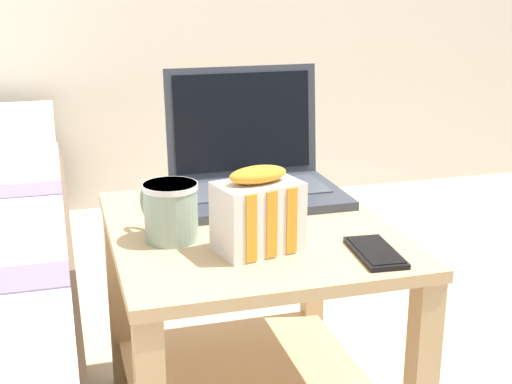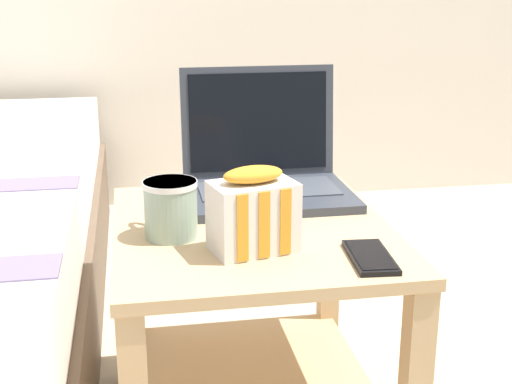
# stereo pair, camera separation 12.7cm
# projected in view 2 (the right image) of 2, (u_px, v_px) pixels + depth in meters

# --- Properties ---
(bedside_table) EXTENTS (0.51, 0.58, 0.46)m
(bedside_table) POSITION_uv_depth(u_px,v_px,m) (252.00, 305.00, 1.39)
(bedside_table) COLOR tan
(bedside_table) RESTS_ON ground_plane
(laptop) EXTENTS (0.34, 0.28, 0.26)m
(laptop) POSITION_uv_depth(u_px,v_px,m) (266.00, 170.00, 1.52)
(laptop) COLOR #333842
(laptop) RESTS_ON bedside_table
(mug_front_left) EXTENTS (0.10, 0.13, 0.10)m
(mug_front_left) POSITION_uv_depth(u_px,v_px,m) (170.00, 206.00, 1.27)
(mug_front_left) COLOR #8CA593
(mug_front_left) RESTS_ON bedside_table
(snack_bag) EXTENTS (0.16, 0.12, 0.15)m
(snack_bag) POSITION_uv_depth(u_px,v_px,m) (253.00, 213.00, 1.20)
(snack_bag) COLOR silver
(snack_bag) RESTS_ON bedside_table
(cell_phone) EXTENTS (0.08, 0.15, 0.01)m
(cell_phone) POSITION_uv_depth(u_px,v_px,m) (370.00, 257.00, 1.18)
(cell_phone) COLOR black
(cell_phone) RESTS_ON bedside_table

